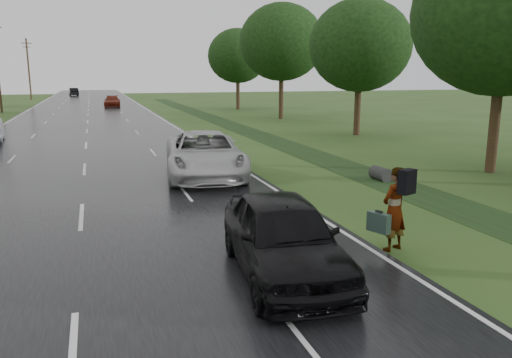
{
  "coord_description": "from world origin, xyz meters",
  "views": [
    {
      "loc": [
        0.53,
        -7.31,
        4.22
      ],
      "look_at": [
        4.82,
        5.88,
        1.3
      ],
      "focal_mm": 35.0,
      "sensor_mm": 36.0,
      "label": 1
    }
  ],
  "objects": [
    {
      "name": "white_pickup",
      "position": [
        4.82,
        12.76,
        0.97
      ],
      "size": [
        3.92,
        7.01,
        1.85
      ],
      "primitive_type": "imported",
      "rotation": [
        0.0,
        0.0,
        -0.13
      ],
      "color": "silver",
      "rests_on": "road"
    },
    {
      "name": "tree_east_b",
      "position": [
        17.0,
        10.0,
        6.68
      ],
      "size": [
        7.6,
        7.6,
        10.11
      ],
      "color": "#361F16",
      "rests_on": "ground"
    },
    {
      "name": "far_car_red",
      "position": [
        2.98,
        60.84,
        0.75
      ],
      "size": [
        2.31,
        5.04,
        1.43
      ],
      "primitive_type": "imported",
      "rotation": [
        0.0,
        0.0,
        -0.06
      ],
      "color": "maroon",
      "rests_on": "road"
    },
    {
      "name": "pedestrian",
      "position": [
        7.28,
        2.67,
        1.07
      ],
      "size": [
        1.09,
        0.84,
        2.07
      ],
      "rotation": [
        0.0,
        0.0,
        3.51
      ],
      "color": "#A5998C",
      "rests_on": "ground"
    },
    {
      "name": "center_line",
      "position": [
        0.0,
        45.0,
        0.04
      ],
      "size": [
        0.12,
        180.0,
        0.01
      ],
      "primitive_type": "cube",
      "color": "silver",
      "rests_on": "road"
    },
    {
      "name": "road",
      "position": [
        0.0,
        45.0,
        0.02
      ],
      "size": [
        14.0,
        180.0,
        0.04
      ],
      "primitive_type": "cube",
      "color": "black",
      "rests_on": "ground"
    },
    {
      "name": "utility_pole_distant",
      "position": [
        -9.2,
        85.0,
        5.2
      ],
      "size": [
        1.6,
        0.26,
        10.0
      ],
      "color": "#361F16",
      "rests_on": "ground"
    },
    {
      "name": "edge_stripe_west",
      "position": [
        -6.75,
        45.0,
        0.04
      ],
      "size": [
        0.12,
        180.0,
        0.01
      ],
      "primitive_type": "cube",
      "color": "silver",
      "rests_on": "road"
    },
    {
      "name": "tree_east_d",
      "position": [
        17.8,
        38.0,
        7.15
      ],
      "size": [
        8.0,
        8.0,
        10.76
      ],
      "color": "#361F16",
      "rests_on": "ground"
    },
    {
      "name": "edge_stripe_east",
      "position": [
        6.75,
        45.0,
        0.04
      ],
      "size": [
        0.12,
        180.0,
        0.01
      ],
      "primitive_type": "cube",
      "color": "silver",
      "rests_on": "road"
    },
    {
      "name": "tree_east_c",
      "position": [
        18.2,
        24.0,
        6.14
      ],
      "size": [
        7.0,
        7.0,
        9.29
      ],
      "color": "#361F16",
      "rests_on": "ground"
    },
    {
      "name": "tree_east_f",
      "position": [
        17.5,
        52.0,
        6.37
      ],
      "size": [
        7.2,
        7.2,
        9.62
      ],
      "color": "#361F16",
      "rests_on": "ground"
    },
    {
      "name": "far_car_dark",
      "position": [
        -2.87,
        98.69,
        0.8
      ],
      "size": [
        2.05,
        4.75,
        1.52
      ],
      "primitive_type": "imported",
      "rotation": [
        0.0,
        0.0,
        3.24
      ],
      "color": "black",
      "rests_on": "road"
    },
    {
      "name": "drainage_ditch",
      "position": [
        11.5,
        18.71,
        0.04
      ],
      "size": [
        2.2,
        120.0,
        0.56
      ],
      "color": "black",
      "rests_on": "ground"
    },
    {
      "name": "dark_sedan",
      "position": [
        4.16,
        2.0,
        0.9
      ],
      "size": [
        2.51,
        5.2,
        1.71
      ],
      "primitive_type": "imported",
      "rotation": [
        0.0,
        0.0,
        -0.1
      ],
      "color": "black",
      "rests_on": "road"
    }
  ]
}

